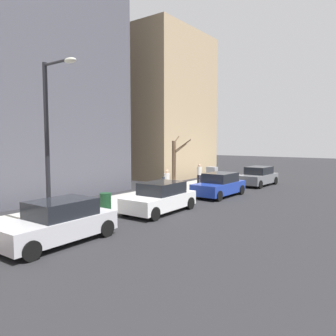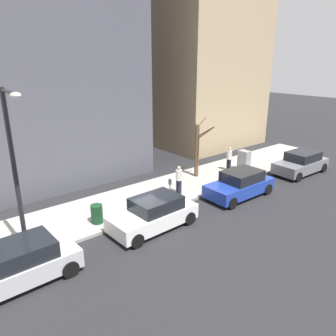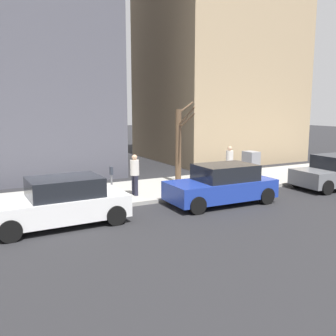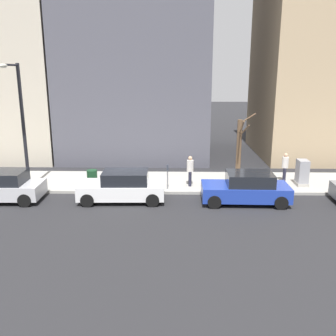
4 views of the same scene
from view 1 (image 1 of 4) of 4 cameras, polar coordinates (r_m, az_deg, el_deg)
The scene contains 15 objects.
ground_plane at distance 17.54m, azimuth -3.51°, elevation -7.12°, with size 120.00×120.00×0.00m, color #232326.
sidewalk at distance 18.85m, azimuth -8.20°, elevation -6.09°, with size 4.00×36.00×0.15m, color #9E9B93.
parked_car_grey at distance 27.37m, azimuth 15.41°, elevation -1.42°, with size 2.07×4.27×1.52m.
parked_car_blue at distance 21.57m, azimuth 8.92°, elevation -2.95°, with size 1.98×4.23×1.52m.
parked_car_white at distance 16.60m, azimuth -1.37°, elevation -5.21°, with size 2.03×4.25×1.52m.
parked_car_silver at distance 12.37m, azimuth -18.57°, elevation -8.94°, with size 1.99×4.24×1.52m.
parking_meter at distance 19.15m, azimuth -0.80°, elevation -3.13°, with size 0.14×0.10×1.35m.
utility_box at distance 25.77m, azimuth 7.66°, elevation -1.42°, with size 0.83×0.61×1.43m.
streetlamp at distance 13.65m, azimuth -19.77°, elevation 6.17°, with size 1.97×0.32×6.50m.
bare_tree at distance 23.56m, azimuth 1.12°, elevation 0.84°, with size 1.72×1.04×3.82m.
trash_bin at distance 16.49m, azimuth -10.83°, elevation -5.84°, with size 0.56×0.56×0.90m, color #14381E.
pedestrian_near_meter at distance 25.44m, azimuth 5.48°, elevation -0.94°, with size 0.40×0.36×1.66m.
pedestrian_midblock at distance 20.49m, azimuth -0.21°, elevation -2.30°, with size 0.40×0.36×1.66m.
office_tower_left at distance 34.03m, azimuth -2.21°, elevation 10.51°, with size 9.25×9.25×14.01m, color tan.
office_block_center at distance 25.94m, azimuth -24.03°, elevation 18.88°, with size 10.39×10.39×20.22m, color #4C4C56.
Camera 1 is at (-11.05, 13.13, 3.62)m, focal length 35.00 mm.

